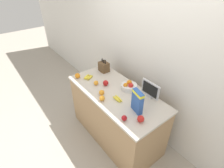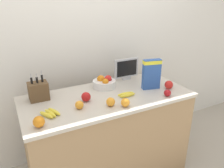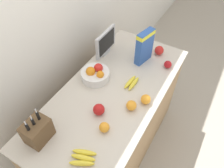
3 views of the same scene
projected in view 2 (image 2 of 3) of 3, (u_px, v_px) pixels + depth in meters
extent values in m
cube|color=silver|center=(84.00, 44.00, 2.38)|extent=(9.00, 0.06, 2.60)
cube|color=tan|center=(108.00, 138.00, 2.22)|extent=(1.54, 0.70, 0.89)
cube|color=beige|center=(108.00, 97.00, 2.05)|extent=(1.57, 0.73, 0.03)
cube|color=brown|center=(38.00, 91.00, 1.93)|extent=(0.17, 0.13, 0.16)
cylinder|color=black|center=(32.00, 81.00, 1.87)|extent=(0.02, 0.02, 0.05)
cube|color=silver|center=(31.00, 76.00, 1.86)|extent=(0.01, 0.00, 0.04)
cylinder|color=black|center=(37.00, 80.00, 1.89)|extent=(0.02, 0.02, 0.05)
cube|color=silver|center=(36.00, 75.00, 1.88)|extent=(0.01, 0.00, 0.03)
cylinder|color=black|center=(42.00, 78.00, 1.91)|extent=(0.02, 0.02, 0.06)
cube|color=silver|center=(41.00, 73.00, 1.89)|extent=(0.01, 0.00, 0.04)
cube|color=#B7B7BC|center=(126.00, 78.00, 2.43)|extent=(0.10, 0.03, 0.03)
cube|color=#B7B7BC|center=(126.00, 68.00, 2.39)|extent=(0.29, 0.02, 0.21)
cube|color=black|center=(127.00, 68.00, 2.38)|extent=(0.25, 0.00, 0.17)
cube|color=#2D56A8|center=(151.00, 74.00, 2.14)|extent=(0.18, 0.10, 0.30)
cube|color=yellow|center=(152.00, 62.00, 2.10)|extent=(0.19, 0.10, 0.04)
cylinder|color=silver|center=(104.00, 84.00, 2.21)|extent=(0.23, 0.23, 0.07)
sphere|color=red|center=(108.00, 79.00, 2.21)|extent=(0.07, 0.07, 0.07)
sphere|color=orange|center=(101.00, 79.00, 2.20)|extent=(0.08, 0.08, 0.08)
sphere|color=orange|center=(105.00, 82.00, 2.14)|extent=(0.06, 0.06, 0.06)
ellipsoid|color=yellow|center=(46.00, 115.00, 1.67)|extent=(0.10, 0.15, 0.03)
ellipsoid|color=yellow|center=(50.00, 113.00, 1.70)|extent=(0.08, 0.16, 0.03)
ellipsoid|color=yellow|center=(54.00, 112.00, 1.72)|extent=(0.09, 0.16, 0.03)
ellipsoid|color=yellow|center=(126.00, 94.00, 2.04)|extent=(0.17, 0.04, 0.03)
ellipsoid|color=yellow|center=(127.00, 95.00, 2.01)|extent=(0.17, 0.04, 0.03)
sphere|color=red|center=(169.00, 85.00, 2.18)|extent=(0.08, 0.08, 0.08)
sphere|color=red|center=(86.00, 97.00, 1.91)|extent=(0.08, 0.08, 0.08)
sphere|color=#A31419|center=(167.00, 93.00, 2.01)|extent=(0.07, 0.07, 0.07)
sphere|color=orange|center=(125.00, 102.00, 1.82)|extent=(0.08, 0.08, 0.08)
sphere|color=orange|center=(79.00, 105.00, 1.79)|extent=(0.07, 0.07, 0.07)
sphere|color=orange|center=(111.00, 102.00, 1.83)|extent=(0.08, 0.08, 0.08)
sphere|color=orange|center=(39.00, 122.00, 1.53)|extent=(0.08, 0.08, 0.08)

